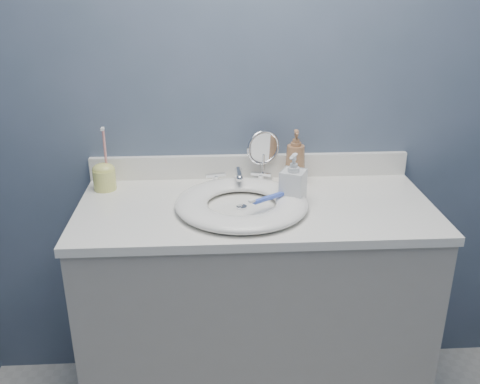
{
  "coord_description": "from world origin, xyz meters",
  "views": [
    {
      "loc": [
        -0.15,
        -0.7,
        1.63
      ],
      "look_at": [
        -0.06,
        0.94,
        0.94
      ],
      "focal_mm": 40.0,
      "sensor_mm": 36.0,
      "label": 1
    }
  ],
  "objects": [
    {
      "name": "countertop",
      "position": [
        0.0,
        0.97,
        0.86
      ],
      "size": [
        1.22,
        0.57,
        0.03
      ],
      "primitive_type": "cube",
      "color": "white",
      "rests_on": "vanity_cabinet"
    },
    {
      "name": "faucet",
      "position": [
        -0.05,
        1.14,
        0.91
      ],
      "size": [
        0.25,
        0.13,
        0.07
      ],
      "color": "silver",
      "rests_on": "countertop"
    },
    {
      "name": "soap_bottle_clear",
      "position": [
        0.13,
        0.98,
        0.97
      ],
      "size": [
        0.11,
        0.11,
        0.18
      ],
      "primitive_type": "imported",
      "rotation": [
        0.0,
        0.0,
        -0.45
      ],
      "color": "silver",
      "rests_on": "countertop"
    },
    {
      "name": "backsplash",
      "position": [
        0.0,
        1.24,
        0.93
      ],
      "size": [
        1.22,
        0.02,
        0.09
      ],
      "primitive_type": "cube",
      "color": "white",
      "rests_on": "countertop"
    },
    {
      "name": "toothbrush_holder",
      "position": [
        -0.54,
        1.14,
        0.93
      ],
      "size": [
        0.08,
        0.08,
        0.24
      ],
      "rotation": [
        0.0,
        0.0,
        0.23
      ],
      "color": "#DCDD6E",
      "rests_on": "countertop"
    },
    {
      "name": "vanity_cabinet",
      "position": [
        0.0,
        0.97,
        0.42
      ],
      "size": [
        1.2,
        0.55,
        0.85
      ],
      "primitive_type": "cube",
      "color": "#A49E96",
      "rests_on": "ground"
    },
    {
      "name": "soap_bottle_amber",
      "position": [
        0.16,
        1.17,
        0.98
      ],
      "size": [
        0.09,
        0.09,
        0.2
      ],
      "primitive_type": "imported",
      "rotation": [
        0.0,
        0.0,
        -0.09
      ],
      "color": "#9C6B46",
      "rests_on": "countertop"
    },
    {
      "name": "makeup_mirror",
      "position": [
        0.05,
        1.2,
        0.99
      ],
      "size": [
        0.13,
        0.08,
        0.2
      ],
      "rotation": [
        0.0,
        0.0,
        0.35
      ],
      "color": "silver",
      "rests_on": "countertop"
    },
    {
      "name": "drain",
      "position": [
        -0.05,
        0.94,
        0.88
      ],
      "size": [
        0.04,
        0.04,
        0.01
      ],
      "primitive_type": "cylinder",
      "color": "silver",
      "rests_on": "countertop"
    },
    {
      "name": "basin",
      "position": [
        -0.05,
        0.94,
        0.9
      ],
      "size": [
        0.45,
        0.45,
        0.04
      ],
      "primitive_type": null,
      "color": "white",
      "rests_on": "countertop"
    },
    {
      "name": "toothbrush_lying",
      "position": [
        0.04,
        0.93,
        0.92
      ],
      "size": [
        0.15,
        0.11,
        0.02
      ],
      "rotation": [
        0.0,
        0.0,
        0.6
      ],
      "color": "blue",
      "rests_on": "basin"
    },
    {
      "name": "back_wall",
      "position": [
        0.0,
        1.25,
        1.2
      ],
      "size": [
        2.2,
        0.02,
        2.4
      ],
      "primitive_type": "cube",
      "color": "#47566A",
      "rests_on": "ground"
    }
  ]
}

